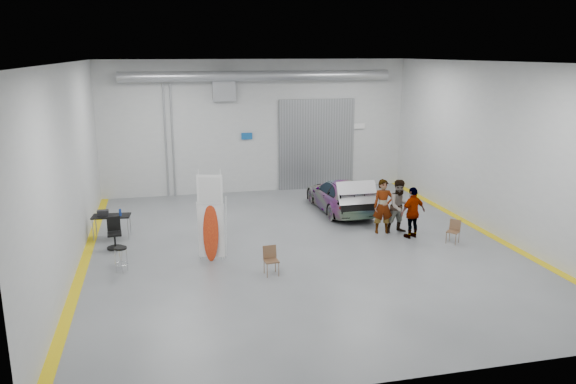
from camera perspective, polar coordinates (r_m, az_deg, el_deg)
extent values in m
plane|color=slate|center=(18.75, 1.30, -5.61)|extent=(16.00, 16.00, 0.00)
cube|color=#B5B7B9|center=(17.60, -21.33, 2.24)|extent=(0.02, 16.00, 6.00)
cube|color=#B5B7B9|center=(20.82, 20.39, 4.03)|extent=(0.02, 16.00, 6.00)
cube|color=#B5B7B9|center=(25.69, -3.14, 6.64)|extent=(14.00, 0.02, 6.00)
cube|color=#B5B7B9|center=(10.64, 12.21, -4.40)|extent=(14.00, 0.02, 6.00)
cube|color=silver|center=(17.66, 1.41, 13.05)|extent=(14.00, 16.00, 0.02)
cube|color=gray|center=(26.37, 2.93, 4.86)|extent=(3.60, 0.12, 4.20)
cube|color=#93959B|center=(25.23, -6.58, 10.54)|extent=(1.00, 0.50, 1.20)
cylinder|color=#93959B|center=(24.91, -2.97, 11.72)|extent=(11.90, 0.44, 0.44)
cube|color=#125098|center=(25.59, -4.21, 5.69)|extent=(0.50, 0.04, 0.30)
cube|color=white|center=(26.88, 7.08, 6.67)|extent=(0.70, 0.04, 0.25)
cylinder|color=#93959B|center=(25.31, -11.63, 5.11)|extent=(0.08, 0.08, 5.00)
cylinder|color=#93959B|center=(25.30, -12.31, 5.08)|extent=(0.08, 0.08, 5.00)
cube|color=#D7B90B|center=(18.38, -20.03, -6.90)|extent=(0.30, 16.00, 0.01)
cube|color=#D7B90B|center=(21.43, 19.38, -3.88)|extent=(0.30, 16.00, 0.01)
imported|color=silver|center=(22.86, 5.31, -0.34)|extent=(1.92, 4.51, 1.30)
imported|color=#876449|center=(20.20, 9.64, -1.45)|extent=(0.79, 0.59, 1.96)
imported|color=teal|center=(20.36, 11.29, -1.43)|extent=(1.00, 0.80, 1.94)
imported|color=#964B32|center=(19.90, 12.57, -2.05)|extent=(1.13, 0.72, 1.81)
cube|color=white|center=(17.49, -7.63, -3.88)|extent=(0.79, 0.26, 1.73)
ellipsoid|color=#E94D14|center=(17.43, -7.59, -4.10)|extent=(0.53, 0.36, 1.83)
cube|color=white|center=(17.12, -7.76, 0.24)|extent=(0.76, 0.25, 0.91)
cylinder|color=white|center=(17.33, -8.78, -2.43)|extent=(0.02, 0.02, 2.88)
cylinder|color=white|center=(17.38, -6.57, -2.30)|extent=(0.02, 0.02, 2.88)
cube|color=brown|center=(16.36, -1.71, -7.01)|extent=(0.43, 0.41, 0.04)
cube|color=brown|center=(16.45, -1.84, -6.08)|extent=(0.41, 0.11, 0.38)
cube|color=brown|center=(19.80, 16.42, -3.89)|extent=(0.52, 0.52, 0.04)
cube|color=brown|center=(19.88, 16.22, -3.18)|extent=(0.31, 0.33, 0.36)
cylinder|color=black|center=(17.20, -16.66, -5.48)|extent=(0.37, 0.37, 0.05)
torus|color=silver|center=(17.36, -16.55, -7.03)|extent=(0.39, 0.39, 0.02)
cylinder|color=#93959B|center=(20.29, -19.15, -3.73)|extent=(0.03, 0.03, 0.77)
cylinder|color=#93959B|center=(20.19, -15.84, -3.57)|extent=(0.03, 0.03, 0.77)
cylinder|color=#93959B|center=(20.79, -19.01, -3.29)|extent=(0.03, 0.03, 0.77)
cylinder|color=#93959B|center=(20.70, -15.79, -3.13)|extent=(0.03, 0.03, 0.77)
cube|color=black|center=(20.37, -17.54, -2.34)|extent=(1.34, 0.77, 0.04)
cylinder|color=navy|center=(20.21, -16.68, -2.00)|extent=(0.09, 0.09, 0.23)
cube|color=black|center=(20.41, -18.30, -2.02)|extent=(0.37, 0.23, 0.19)
cylinder|color=black|center=(19.44, -17.12, -5.41)|extent=(0.55, 0.55, 0.04)
cylinder|color=black|center=(19.36, -17.17, -4.76)|extent=(0.06, 0.06, 0.47)
cube|color=black|center=(19.29, -17.22, -4.10)|extent=(0.48, 0.48, 0.07)
cube|color=black|center=(19.41, -17.24, -3.09)|extent=(0.43, 0.09, 0.49)
cube|color=silver|center=(20.88, 7.07, 0.12)|extent=(1.51, 0.92, 0.04)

